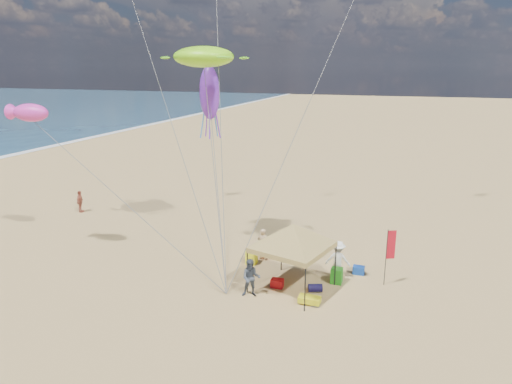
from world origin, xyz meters
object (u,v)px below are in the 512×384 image
at_px(cooler_red, 277,283).
at_px(beach_cart, 309,300).
at_px(cooler_blue, 359,270).
at_px(chair_green, 337,276).
at_px(canopy_tent, 293,227).
at_px(feather_flag, 390,248).
at_px(person_near_b, 251,278).
at_px(person_near_c, 338,259).
at_px(person_near_a, 263,244).
at_px(chair_yellow, 252,257).
at_px(person_far_a, 80,201).

height_order(cooler_red, beach_cart, cooler_red).
relative_size(cooler_blue, chair_green, 0.77).
relative_size(canopy_tent, feather_flag, 2.07).
height_order(person_near_b, person_near_c, person_near_c).
distance_m(person_near_a, person_near_c, 4.01).
bearing_deg(cooler_blue, feather_flag, -28.43).
relative_size(cooler_red, person_near_b, 0.32).
bearing_deg(chair_yellow, feather_flag, -1.99).
relative_size(canopy_tent, person_near_a, 3.29).
height_order(canopy_tent, person_far_a, canopy_tent).
height_order(chair_yellow, person_near_a, person_near_a).
bearing_deg(person_near_b, cooler_blue, 26.43).
xyz_separation_m(chair_green, person_near_b, (-3.26, -2.44, 0.49)).
distance_m(cooler_red, person_near_a, 3.19).
height_order(cooler_red, chair_yellow, chair_yellow).
bearing_deg(cooler_red, beach_cart, -30.94).
xyz_separation_m(feather_flag, beach_cart, (-2.93, -2.85, -1.58)).
bearing_deg(person_near_a, cooler_red, 124.73).
xyz_separation_m(cooler_red, person_far_a, (-15.63, 6.27, 0.55)).
height_order(chair_yellow, beach_cart, chair_yellow).
relative_size(beach_cart, person_near_b, 0.54).
height_order(beach_cart, person_far_a, person_far_a).
distance_m(chair_yellow, person_near_c, 4.34).
xyz_separation_m(canopy_tent, chair_yellow, (-2.59, 1.99, -2.57)).
height_order(feather_flag, cooler_blue, feather_flag).
xyz_separation_m(cooler_red, person_near_a, (-1.56, 2.71, 0.64)).
distance_m(canopy_tent, cooler_blue, 4.53).
height_order(feather_flag, beach_cart, feather_flag).
xyz_separation_m(chair_green, chair_yellow, (-4.37, 0.77, 0.00)).
bearing_deg(person_far_a, person_near_b, -133.77).
distance_m(chair_yellow, person_far_a, 14.33).
bearing_deg(cooler_red, chair_yellow, 133.17).
bearing_deg(cooler_red, canopy_tent, 6.17).
xyz_separation_m(chair_yellow, person_near_c, (4.30, -0.17, 0.54)).
bearing_deg(cooler_red, person_near_a, 119.89).
distance_m(canopy_tent, person_near_b, 2.83).
height_order(chair_green, person_near_a, person_near_a).
xyz_separation_m(canopy_tent, feather_flag, (3.98, 1.77, -1.13)).
relative_size(cooler_blue, person_near_c, 0.30).
xyz_separation_m(beach_cart, person_near_b, (-2.52, -0.13, 0.64)).
height_order(cooler_blue, person_near_a, person_near_a).
relative_size(feather_flag, person_far_a, 1.79).
bearing_deg(feather_flag, person_near_c, 178.44).
distance_m(cooler_blue, chair_green, 1.54).
xyz_separation_m(canopy_tent, cooler_blue, (2.62, 2.50, -2.73)).
relative_size(canopy_tent, person_near_b, 3.27).
height_order(chair_yellow, person_near_b, person_near_b).
bearing_deg(person_far_a, feather_flag, -119.51).
xyz_separation_m(chair_yellow, person_near_b, (1.11, -3.21, 0.49)).
relative_size(chair_green, person_far_a, 0.47).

